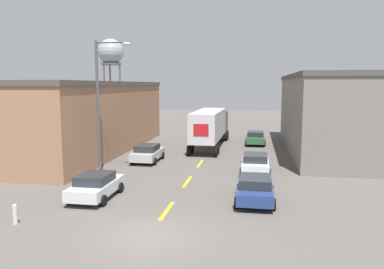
{
  "coord_description": "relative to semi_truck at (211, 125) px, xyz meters",
  "views": [
    {
      "loc": [
        4.35,
        -14.73,
        6.4
      ],
      "look_at": [
        -0.48,
        13.81,
        2.53
      ],
      "focal_mm": 35.0,
      "sensor_mm": 36.0,
      "label": 1
    }
  ],
  "objects": [
    {
      "name": "warehouse_left",
      "position": [
        -12.04,
        -4.6,
        1.06
      ],
      "size": [
        9.38,
        24.49,
        6.69
      ],
      "color": "#9E7051",
      "rests_on": "ground_plane"
    },
    {
      "name": "warehouse_right",
      "position": [
        14.18,
        -0.73,
        1.4
      ],
      "size": [
        13.1,
        21.92,
        7.37
      ],
      "color": "slate",
      "rests_on": "ground_plane"
    },
    {
      "name": "parked_car_left_near",
      "position": [
        -4.3,
        -18.9,
        -1.54
      ],
      "size": [
        2.12,
        4.14,
        1.44
      ],
      "color": "silver",
      "rests_on": "ground_plane"
    },
    {
      "name": "parked_car_right_mid",
      "position": [
        4.58,
        -11.27,
        -1.54
      ],
      "size": [
        2.12,
        4.14,
        1.44
      ],
      "color": "silver",
      "rests_on": "ground_plane"
    },
    {
      "name": "parked_car_right_near",
      "position": [
        4.58,
        -18.07,
        -1.54
      ],
      "size": [
        2.12,
        4.14,
        1.44
      ],
      "color": "navy",
      "rests_on": "ground_plane"
    },
    {
      "name": "ground_plane",
      "position": [
        0.14,
        -23.52,
        -2.29
      ],
      "size": [
        160.0,
        160.0,
        0.0
      ],
      "primitive_type": "plane",
      "color": "#56514C"
    },
    {
      "name": "road_centerline",
      "position": [
        0.14,
        -14.44,
        -2.28
      ],
      "size": [
        0.2,
        14.56,
        0.01
      ],
      "color": "gold",
      "rests_on": "ground_plane"
    },
    {
      "name": "water_tower",
      "position": [
        -22.2,
        28.99,
        9.93
      ],
      "size": [
        4.78,
        4.78,
        14.84
      ],
      "color": "#47474C",
      "rests_on": "ground_plane"
    },
    {
      "name": "parked_car_left_far",
      "position": [
        -4.3,
        -8.57,
        -1.54
      ],
      "size": [
        2.12,
        4.14,
        1.44
      ],
      "color": "#B2B2B7",
      "rests_on": "ground_plane"
    },
    {
      "name": "fire_hydrant",
      "position": [
        -6.33,
        -23.25,
        -1.81
      ],
      "size": [
        0.22,
        0.22,
        0.96
      ],
      "color": "silver",
      "rests_on": "ground_plane"
    },
    {
      "name": "parked_car_right_far",
      "position": [
        4.58,
        2.1,
        -1.54
      ],
      "size": [
        2.12,
        4.14,
        1.44
      ],
      "color": "#2D5B38",
      "rests_on": "ground_plane"
    },
    {
      "name": "street_lamp",
      "position": [
        -6.29,
        -13.12,
        3.1
      ],
      "size": [
        2.6,
        0.32,
        9.44
      ],
      "color": "#4C4C51",
      "rests_on": "ground_plane"
    },
    {
      "name": "semi_truck",
      "position": [
        0.0,
        0.0,
        0.0
      ],
      "size": [
        2.91,
        13.1,
        3.84
      ],
      "rotation": [
        0.0,
        0.0,
        -0.02
      ],
      "color": "black",
      "rests_on": "ground_plane"
    }
  ]
}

